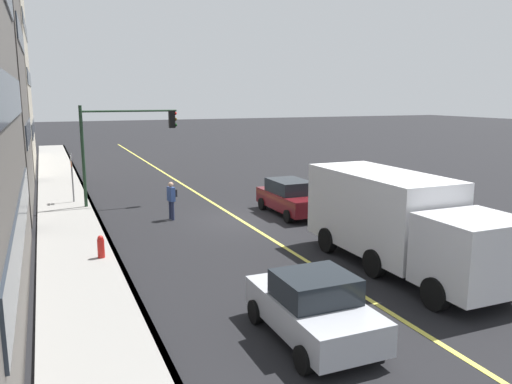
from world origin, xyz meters
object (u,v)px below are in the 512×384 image
Objects in this scene: traffic_light_mast at (123,136)px; street_sign_post at (72,175)px; truck_white at (398,219)px; car_maroon at (290,197)px; pedestrian_with_backpack at (172,198)px; fire_hydrant at (101,249)px; car_silver at (313,307)px.

street_sign_post is at bearing 59.19° from traffic_light_mast.
truck_white is at bearing -152.82° from traffic_light_mast.
car_maroon is at bearing -1.66° from truck_white.
pedestrian_with_backpack is at bearing -142.80° from street_sign_post.
car_maroon is at bearing -101.65° from pedestrian_with_backpack.
pedestrian_with_backpack is (9.45, 5.27, -0.61)m from truck_white.
traffic_light_mast reaches higher than fire_hydrant.
traffic_light_mast is at bearing 6.16° from car_silver.
car_maroon is 2.49× the size of pedestrian_with_backpack.
pedestrian_with_backpack is at bearing 78.35° from car_maroon.
fire_hydrant is at bearing -178.30° from street_sign_post.
car_maroon reaches higher than car_silver.
traffic_light_mast is 9.59m from fire_hydrant.
car_silver reaches higher than fire_hydrant.
street_sign_post is at bearing 32.21° from truck_white.
car_maroon is 4.68× the size of fire_hydrant.
car_silver is at bearing -178.80° from pedestrian_with_backpack.
pedestrian_with_backpack is 6.62m from street_sign_post.
pedestrian_with_backpack reaches higher than fire_hydrant.
truck_white is (3.34, -5.01, 0.87)m from car_silver.
traffic_light_mast is 5.51× the size of fire_hydrant.
car_silver is at bearing -166.72° from street_sign_post.
car_maroon is 1.62× the size of street_sign_post.
car_silver is 4.12× the size of fire_hydrant.
car_silver is 0.75× the size of traffic_light_mast.
traffic_light_mast is at bearing 27.18° from truck_white.
truck_white is at bearing 178.34° from car_maroon.
truck_white reaches higher than fire_hydrant.
car_silver is 6.08m from truck_white.
car_maroon is 9.02m from traffic_light_mast.
truck_white reaches higher than street_sign_post.
street_sign_post reaches higher than fire_hydrant.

